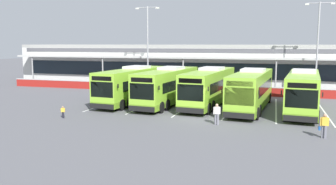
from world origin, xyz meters
TOP-DOWN VIEW (x-y plane):
  - ground_plane at (0.00, 0.00)m, footprint 200.00×200.00m
  - terminal_building at (-0.00, 26.91)m, footprint 70.00×13.00m
  - red_barrier_wall at (0.00, 14.50)m, footprint 60.00×0.40m
  - coach_bus_leftmost at (-8.20, 5.93)m, footprint 3.81×12.33m
  - coach_bus_left_centre at (-4.32, 5.78)m, footprint 3.81×12.33m
  - coach_bus_centre at (-0.16, 6.30)m, footprint 3.81×12.33m
  - coach_bus_right_centre at (3.99, 5.29)m, footprint 3.81×12.33m
  - coach_bus_rightmost at (8.55, 5.38)m, footprint 3.81×12.33m
  - bay_stripe_far_west at (-10.50, 6.00)m, footprint 0.14×13.00m
  - bay_stripe_west at (-6.30, 6.00)m, footprint 0.14×13.00m
  - bay_stripe_mid_west at (-2.10, 6.00)m, footprint 0.14×13.00m
  - bay_stripe_centre at (2.10, 6.00)m, footprint 0.14×13.00m
  - bay_stripe_mid_east at (6.30, 6.00)m, footprint 0.14×13.00m
  - bay_stripe_east at (10.50, 6.00)m, footprint 0.14×13.00m
  - pedestrian_with_handbag at (9.25, -3.86)m, footprint 0.62×0.31m
  - pedestrian_in_dark_coat at (1.94, -2.04)m, footprint 0.53×0.32m
  - pedestrian_child at (-10.66, -3.34)m, footprint 0.33×0.19m
  - lamp_post_west at (-10.27, 16.18)m, footprint 3.24×0.28m
  - lamp_post_centre at (10.79, 17.19)m, footprint 3.24×0.28m

SIDE VIEW (x-z plane):
  - ground_plane at x=0.00m, z-range 0.00..0.00m
  - bay_stripe_far_west at x=-10.50m, z-range 0.00..0.01m
  - bay_stripe_west at x=-6.30m, z-range 0.00..0.01m
  - bay_stripe_mid_west at x=-2.10m, z-range 0.00..0.01m
  - bay_stripe_centre at x=2.10m, z-range 0.00..0.01m
  - bay_stripe_mid_east at x=6.30m, z-range 0.00..0.01m
  - bay_stripe_east at x=10.50m, z-range 0.00..0.01m
  - pedestrian_child at x=-10.66m, z-range 0.04..1.04m
  - red_barrier_wall at x=0.00m, z-range 0.01..1.10m
  - pedestrian_with_handbag at x=9.25m, z-range 0.05..1.67m
  - pedestrian_in_dark_coat at x=1.94m, z-range 0.06..1.68m
  - coach_bus_leftmost at x=-8.20m, z-range -0.10..3.68m
  - coach_bus_left_centre at x=-4.32m, z-range -0.10..3.68m
  - coach_bus_centre at x=-0.16m, z-range -0.10..3.68m
  - coach_bus_right_centre at x=3.99m, z-range -0.10..3.68m
  - coach_bus_rightmost at x=8.55m, z-range -0.10..3.68m
  - terminal_building at x=0.00m, z-range 0.01..6.01m
  - lamp_post_west at x=-10.27m, z-range 0.79..11.79m
  - lamp_post_centre at x=10.79m, z-range 0.79..11.79m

